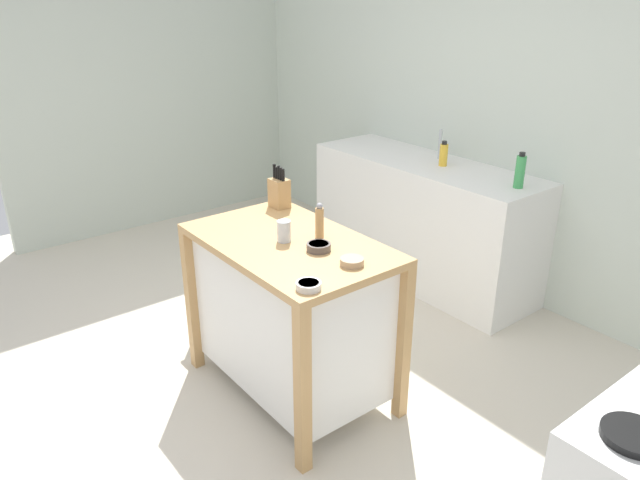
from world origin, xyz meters
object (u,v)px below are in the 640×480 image
Objects in this scene: bowl_ceramic_small at (352,261)px; pepper_grinder at (320,222)px; drinking_cup at (284,231)px; knife_block at (279,192)px; bowl_ceramic_wide at (319,247)px; sink_faucet at (440,144)px; bowl_stoneware_deep at (309,285)px; bottle_dish_soap at (444,154)px; bottle_spray_cleaner at (520,171)px; kitchen_island at (291,309)px; trash_bin at (227,284)px.

bowl_ceramic_small is 0.36m from pepper_grinder.
pepper_grinder is (0.08, 0.17, 0.03)m from drinking_cup.
knife_block is 2.09× the size of bowl_ceramic_wide.
knife_block is 2.24× the size of bowl_ceramic_small.
knife_block is 1.14× the size of sink_faucet.
drinking_cup is (-0.49, 0.22, 0.04)m from bowl_stoneware_deep.
knife_block reaches higher than drinking_cup.
pepper_grinder is at bearing 166.84° from bowl_ceramic_small.
sink_faucet reaches higher than drinking_cup.
pepper_grinder reaches higher than bottle_dish_soap.
bowl_ceramic_wide is 0.52× the size of bottle_spray_cleaner.
bowl_stoneware_deep is (0.48, -0.24, 0.42)m from kitchen_island.
trash_bin is at bearing 174.06° from drinking_cup.
bottle_dish_soap reaches higher than bowl_stoneware_deep.
drinking_cup is 0.19m from pepper_grinder.
bowl_ceramic_wide is at bearing 135.89° from bowl_stoneware_deep.
bottle_spray_cleaner is at bearing 82.46° from kitchen_island.
kitchen_island is at bearing -29.11° from knife_block.
sink_faucet is (-1.05, 2.01, 0.10)m from bowl_stoneware_deep.
kitchen_island is at bearing -75.66° from bottle_dish_soap.
pepper_grinder is (-0.35, 0.08, 0.07)m from bowl_ceramic_small.
bowl_stoneware_deep reaches higher than trash_bin.
knife_block is 2.27× the size of drinking_cup.
pepper_grinder is 1.58m from bottle_dish_soap.
bowl_ceramic_small reaches higher than trash_bin.
bowl_ceramic_wide reaches higher than bowl_ceramic_small.
bowl_ceramic_small is 0.23m from bowl_ceramic_wide.
trash_bin is (-0.79, 0.08, -0.65)m from drinking_cup.
bottle_spray_cleaner is at bearing 97.17° from bowl_ceramic_small.
trash_bin is at bearing 179.12° from bowl_ceramic_wide.
bowl_stoneware_deep is at bearing -27.75° from knife_block.
bowl_ceramic_small is (0.86, -0.18, -0.08)m from knife_block.
pepper_grinder reaches higher than bowl_ceramic_wide.
sink_faucet reaches higher than bowl_ceramic_wide.
sink_faucet is 0.79m from bottle_spray_cleaner.
pepper_grinder reaches higher than drinking_cup.
bottle_dish_soap is (-0.61, 1.61, 0.07)m from bowl_ceramic_wide.
bowl_ceramic_small is (0.41, 0.06, 0.42)m from kitchen_island.
sink_faucet is (-0.98, 1.71, 0.10)m from bowl_ceramic_small.
knife_block reaches higher than bottle_dish_soap.
bottle_dish_soap is at bearing 104.34° from kitchen_island.
bottle_spray_cleaner reaches higher than trash_bin.
bowl_ceramic_small is at bearing -60.19° from sink_faucet.
drinking_cup is 1.73m from bottle_dish_soap.
bottle_spray_cleaner reaches higher than kitchen_island.
bowl_stoneware_deep is 0.54m from drinking_cup.
kitchen_island is at bearing 70.32° from drinking_cup.
bottle_spray_cleaner is at bearing 57.14° from trash_bin.
sink_faucet is (0.24, 1.72, 0.71)m from trash_bin.
kitchen_island is 5.95× the size of pepper_grinder.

